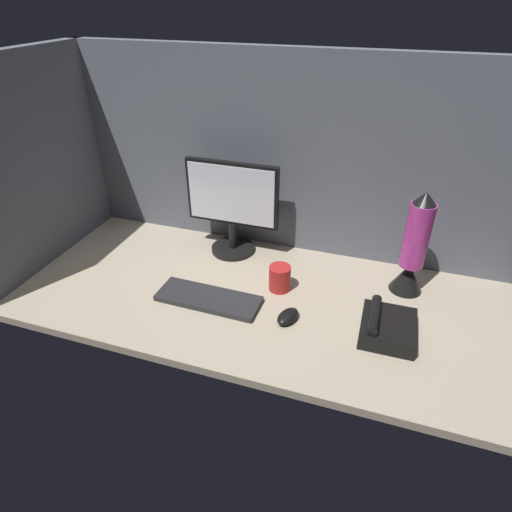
{
  "coord_description": "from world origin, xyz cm",
  "views": [
    {
      "loc": [
        39.44,
        -119.51,
        95.51
      ],
      "look_at": [
        -7.29,
        0.0,
        14.0
      ],
      "focal_mm": 30.18,
      "sensor_mm": 36.0,
      "label": 1
    }
  ],
  "objects_px": {
    "lava_lamp": "(413,252)",
    "monitor": "(232,205)",
    "mug_red_plastic": "(280,278)",
    "desk_phone": "(387,327)",
    "mouse": "(288,316)",
    "keyboard": "(209,299)"
  },
  "relations": [
    {
      "from": "lava_lamp",
      "to": "monitor",
      "type": "bearing_deg",
      "value": 174.96
    },
    {
      "from": "monitor",
      "to": "lava_lamp",
      "type": "xyz_separation_m",
      "value": [
        0.7,
        -0.06,
        -0.05
      ]
    },
    {
      "from": "mug_red_plastic",
      "to": "desk_phone",
      "type": "bearing_deg",
      "value": -18.6
    },
    {
      "from": "monitor",
      "to": "mouse",
      "type": "distance_m",
      "value": 0.53
    },
    {
      "from": "monitor",
      "to": "desk_phone",
      "type": "bearing_deg",
      "value": -27.38
    },
    {
      "from": "monitor",
      "to": "lava_lamp",
      "type": "bearing_deg",
      "value": -5.04
    },
    {
      "from": "keyboard",
      "to": "mouse",
      "type": "height_order",
      "value": "mouse"
    },
    {
      "from": "mouse",
      "to": "desk_phone",
      "type": "xyz_separation_m",
      "value": [
        0.32,
        0.03,
        0.01
      ]
    },
    {
      "from": "monitor",
      "to": "keyboard",
      "type": "xyz_separation_m",
      "value": [
        0.04,
        -0.35,
        -0.2
      ]
    },
    {
      "from": "desk_phone",
      "to": "mouse",
      "type": "bearing_deg",
      "value": -174.31
    },
    {
      "from": "keyboard",
      "to": "desk_phone",
      "type": "xyz_separation_m",
      "value": [
        0.61,
        0.02,
        0.02
      ]
    },
    {
      "from": "keyboard",
      "to": "mug_red_plastic",
      "type": "relative_size",
      "value": 3.86
    },
    {
      "from": "lava_lamp",
      "to": "desk_phone",
      "type": "height_order",
      "value": "lava_lamp"
    },
    {
      "from": "mug_red_plastic",
      "to": "lava_lamp",
      "type": "distance_m",
      "value": 0.48
    },
    {
      "from": "mouse",
      "to": "mug_red_plastic",
      "type": "height_order",
      "value": "mug_red_plastic"
    },
    {
      "from": "keyboard",
      "to": "desk_phone",
      "type": "bearing_deg",
      "value": 2.88
    },
    {
      "from": "monitor",
      "to": "keyboard",
      "type": "bearing_deg",
      "value": -83.68
    },
    {
      "from": "mouse",
      "to": "lava_lamp",
      "type": "bearing_deg",
      "value": 59.16
    },
    {
      "from": "monitor",
      "to": "keyboard",
      "type": "relative_size",
      "value": 1.04
    },
    {
      "from": "mouse",
      "to": "lava_lamp",
      "type": "distance_m",
      "value": 0.5
    },
    {
      "from": "monitor",
      "to": "desk_phone",
      "type": "height_order",
      "value": "monitor"
    },
    {
      "from": "mouse",
      "to": "lava_lamp",
      "type": "xyz_separation_m",
      "value": [
        0.37,
        0.31,
        0.15
      ]
    }
  ]
}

